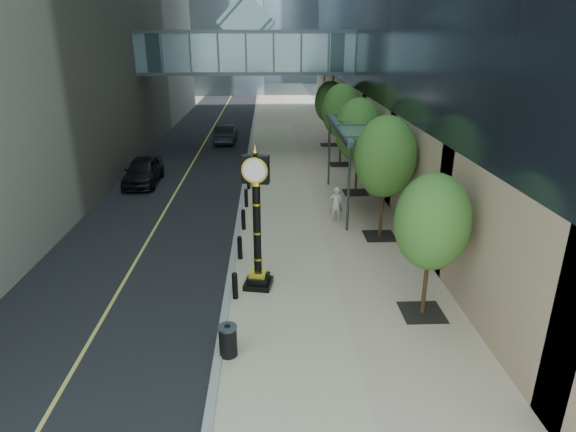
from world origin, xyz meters
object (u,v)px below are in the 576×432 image
object	(u,v)px
street_clock	(257,230)
car_near	(143,171)
car_far	(226,134)
trash_bin	(228,342)
pedestrian	(336,204)

from	to	relation	value
street_clock	car_near	world-z (taller)	street_clock
car_far	car_near	bearing A→B (deg)	72.80
street_clock	car_near	size ratio (longest dim) A/B	1.07
car_near	street_clock	bearing A→B (deg)	-62.48
street_clock	car_near	xyz separation A→B (m)	(-7.37, 13.47, -1.46)
car_far	trash_bin	bearing A→B (deg)	96.41
trash_bin	street_clock	bearing A→B (deg)	78.90
street_clock	trash_bin	distance (m)	4.50
street_clock	car_far	distance (m)	25.81
pedestrian	car_near	bearing A→B (deg)	-30.08
car_near	car_far	xyz separation A→B (m)	(4.15, 12.09, -0.06)
pedestrian	car_far	distance (m)	20.41
trash_bin	car_near	size ratio (longest dim) A/B	0.19
street_clock	trash_bin	world-z (taller)	street_clock
pedestrian	car_far	size ratio (longest dim) A/B	0.39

